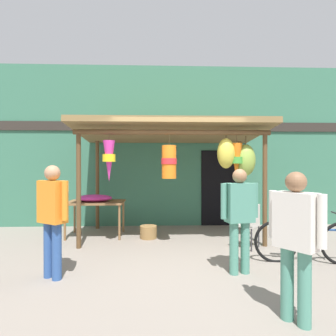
{
  "coord_description": "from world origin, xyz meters",
  "views": [
    {
      "loc": [
        -0.41,
        -5.1,
        1.58
      ],
      "look_at": [
        -0.17,
        1.25,
        1.54
      ],
      "focal_mm": 30.42,
      "sensor_mm": 36.0,
      "label": 1
    }
  ],
  "objects_px": {
    "parked_bicycle": "(309,242)",
    "vendor_in_orange": "(53,212)",
    "flower_heap_on_table": "(95,198)",
    "passerby_at_right": "(296,235)",
    "display_table": "(96,205)",
    "customer_foreground": "(240,212)",
    "wicker_basket_by_table": "(148,232)",
    "folding_chair": "(250,222)"
  },
  "relations": [
    {
      "from": "parked_bicycle",
      "to": "vendor_in_orange",
      "type": "relative_size",
      "value": 1.09
    },
    {
      "from": "flower_heap_on_table",
      "to": "passerby_at_right",
      "type": "bearing_deg",
      "value": -52.55
    },
    {
      "from": "display_table",
      "to": "customer_foreground",
      "type": "relative_size",
      "value": 0.81
    },
    {
      "from": "vendor_in_orange",
      "to": "passerby_at_right",
      "type": "xyz_separation_m",
      "value": [
        2.87,
        -1.25,
        -0.04
      ]
    },
    {
      "from": "flower_heap_on_table",
      "to": "parked_bicycle",
      "type": "xyz_separation_m",
      "value": [
        3.88,
        -1.92,
        -0.52
      ]
    },
    {
      "from": "customer_foreground",
      "to": "passerby_at_right",
      "type": "distance_m",
      "value": 1.34
    },
    {
      "from": "vendor_in_orange",
      "to": "parked_bicycle",
      "type": "bearing_deg",
      "value": 6.97
    },
    {
      "from": "flower_heap_on_table",
      "to": "wicker_basket_by_table",
      "type": "xyz_separation_m",
      "value": [
        1.21,
        -0.22,
        -0.73
      ]
    },
    {
      "from": "display_table",
      "to": "flower_heap_on_table",
      "type": "height_order",
      "value": "flower_heap_on_table"
    },
    {
      "from": "display_table",
      "to": "folding_chair",
      "type": "height_order",
      "value": "folding_chair"
    },
    {
      "from": "display_table",
      "to": "parked_bicycle",
      "type": "bearing_deg",
      "value": -26.65
    },
    {
      "from": "flower_heap_on_table",
      "to": "folding_chair",
      "type": "height_order",
      "value": "flower_heap_on_table"
    },
    {
      "from": "passerby_at_right",
      "to": "parked_bicycle",
      "type": "bearing_deg",
      "value": 58.1
    },
    {
      "from": "display_table",
      "to": "folding_chair",
      "type": "xyz_separation_m",
      "value": [
        3.17,
        -1.08,
        -0.2
      ]
    },
    {
      "from": "flower_heap_on_table",
      "to": "vendor_in_orange",
      "type": "xyz_separation_m",
      "value": [
        -0.07,
        -2.4,
        0.07
      ]
    },
    {
      "from": "display_table",
      "to": "parked_bicycle",
      "type": "distance_m",
      "value": 4.33
    },
    {
      "from": "display_table",
      "to": "folding_chair",
      "type": "bearing_deg",
      "value": -18.75
    },
    {
      "from": "flower_heap_on_table",
      "to": "customer_foreground",
      "type": "bearing_deg",
      "value": -41.69
    },
    {
      "from": "wicker_basket_by_table",
      "to": "parked_bicycle",
      "type": "bearing_deg",
      "value": -32.53
    },
    {
      "from": "folding_chair",
      "to": "customer_foreground",
      "type": "xyz_separation_m",
      "value": [
        -0.58,
        -1.27,
        0.4
      ]
    },
    {
      "from": "flower_heap_on_table",
      "to": "passerby_at_right",
      "type": "relative_size",
      "value": 0.53
    },
    {
      "from": "display_table",
      "to": "flower_heap_on_table",
      "type": "distance_m",
      "value": 0.16
    },
    {
      "from": "customer_foreground",
      "to": "flower_heap_on_table",
      "type": "bearing_deg",
      "value": 138.31
    },
    {
      "from": "display_table",
      "to": "parked_bicycle",
      "type": "height_order",
      "value": "parked_bicycle"
    },
    {
      "from": "display_table",
      "to": "flower_heap_on_table",
      "type": "relative_size",
      "value": 1.56
    },
    {
      "from": "wicker_basket_by_table",
      "to": "display_table",
      "type": "bearing_deg",
      "value": 168.77
    },
    {
      "from": "flower_heap_on_table",
      "to": "folding_chair",
      "type": "xyz_separation_m",
      "value": [
        3.19,
        -1.06,
        -0.36
      ]
    },
    {
      "from": "wicker_basket_by_table",
      "to": "folding_chair",
      "type": "bearing_deg",
      "value": -23.01
    },
    {
      "from": "display_table",
      "to": "wicker_basket_by_table",
      "type": "xyz_separation_m",
      "value": [
        1.19,
        -0.24,
        -0.57
      ]
    },
    {
      "from": "wicker_basket_by_table",
      "to": "vendor_in_orange",
      "type": "relative_size",
      "value": 0.23
    },
    {
      "from": "wicker_basket_by_table",
      "to": "customer_foreground",
      "type": "bearing_deg",
      "value": -56.4
    },
    {
      "from": "flower_heap_on_table",
      "to": "customer_foreground",
      "type": "height_order",
      "value": "customer_foreground"
    },
    {
      "from": "passerby_at_right",
      "to": "customer_foreground",
      "type": "bearing_deg",
      "value": 97.88
    },
    {
      "from": "flower_heap_on_table",
      "to": "folding_chair",
      "type": "relative_size",
      "value": 0.96
    },
    {
      "from": "wicker_basket_by_table",
      "to": "passerby_at_right",
      "type": "height_order",
      "value": "passerby_at_right"
    },
    {
      "from": "folding_chair",
      "to": "parked_bicycle",
      "type": "relative_size",
      "value": 0.48
    },
    {
      "from": "folding_chair",
      "to": "passerby_at_right",
      "type": "distance_m",
      "value": 2.65
    },
    {
      "from": "vendor_in_orange",
      "to": "flower_heap_on_table",
      "type": "bearing_deg",
      "value": 88.34
    },
    {
      "from": "wicker_basket_by_table",
      "to": "customer_foreground",
      "type": "relative_size",
      "value": 0.24
    },
    {
      "from": "folding_chair",
      "to": "parked_bicycle",
      "type": "bearing_deg",
      "value": -51.37
    },
    {
      "from": "display_table",
      "to": "parked_bicycle",
      "type": "xyz_separation_m",
      "value": [
        3.86,
        -1.94,
        -0.36
      ]
    },
    {
      "from": "flower_heap_on_table",
      "to": "vendor_in_orange",
      "type": "relative_size",
      "value": 0.51
    }
  ]
}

